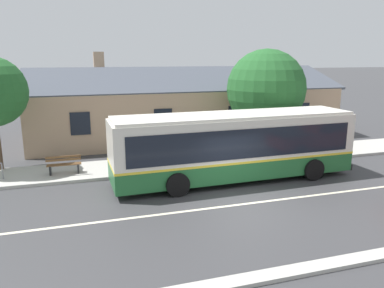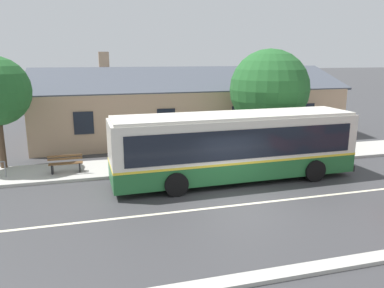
# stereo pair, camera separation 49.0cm
# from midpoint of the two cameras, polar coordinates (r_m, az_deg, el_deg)

# --- Properties ---
(ground_plane) EXTENTS (300.00, 300.00, 0.00)m
(ground_plane) POSITION_cam_midpoint_polar(r_m,az_deg,el_deg) (14.84, 7.26, -9.05)
(ground_plane) COLOR #38383A
(sidewalk_far) EXTENTS (60.00, 3.00, 0.15)m
(sidewalk_far) POSITION_cam_midpoint_polar(r_m,az_deg,el_deg) (20.13, 0.23, -2.70)
(sidewalk_far) COLOR #ADAAA3
(sidewalk_far) RESTS_ON ground
(curb_near) EXTENTS (60.00, 0.50, 0.12)m
(curb_near) POSITION_cam_midpoint_polar(r_m,az_deg,el_deg) (11.13, 17.84, -17.33)
(curb_near) COLOR #ADAAA3
(curb_near) RESTS_ON ground
(lane_divider_stripe) EXTENTS (60.00, 0.16, 0.01)m
(lane_divider_stripe) POSITION_cam_midpoint_polar(r_m,az_deg,el_deg) (14.84, 7.26, -9.03)
(lane_divider_stripe) COLOR beige
(lane_divider_stripe) RESTS_ON ground
(community_building) EXTENTS (21.18, 9.24, 5.90)m
(community_building) POSITION_cam_midpoint_polar(r_m,az_deg,el_deg) (27.67, -2.20, 5.39)
(community_building) COLOR tan
(community_building) RESTS_ON ground
(transit_bus) EXTENTS (11.32, 2.94, 3.09)m
(transit_bus) POSITION_cam_midpoint_polar(r_m,az_deg,el_deg) (17.16, 5.70, -0.10)
(transit_bus) COLOR #236633
(transit_bus) RESTS_ON ground
(bench_by_building) EXTENTS (1.57, 0.51, 0.94)m
(bench_by_building) POSITION_cam_midpoint_polar(r_m,az_deg,el_deg) (18.80, -19.62, -3.10)
(bench_by_building) COLOR brown
(bench_by_building) RESTS_ON sidewalk_far
(bench_down_street) EXTENTS (1.62, 0.51, 0.94)m
(bench_down_street) POSITION_cam_midpoint_polar(r_m,az_deg,el_deg) (18.94, -5.61, -2.25)
(bench_down_street) COLOR brown
(bench_down_street) RESTS_ON sidewalk_far
(street_tree_primary) EXTENTS (4.57, 4.57, 6.04)m
(street_tree_primary) POSITION_cam_midpoint_polar(r_m,az_deg,el_deg) (22.27, 10.58, 8.23)
(street_tree_primary) COLOR #4C3828
(street_tree_primary) RESTS_ON ground
(bus_stop_sign) EXTENTS (0.36, 0.07, 2.40)m
(bus_stop_sign) POSITION_cam_midpoint_polar(r_m,az_deg,el_deg) (22.00, 18.74, 2.16)
(bus_stop_sign) COLOR gray
(bus_stop_sign) RESTS_ON sidewalk_far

